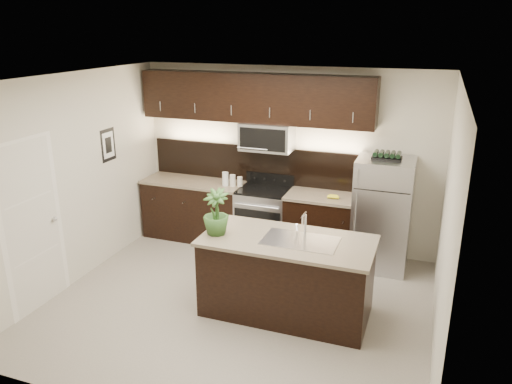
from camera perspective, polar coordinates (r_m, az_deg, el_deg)
ground at (r=6.26m, az=-2.06°, el=-12.66°), size 4.50×4.50×0.00m
room_walls at (r=5.58m, az=-3.46°, el=2.44°), size 4.52×4.02×2.71m
counter_run at (r=7.62m, az=-0.55°, el=-2.81°), size 3.51×0.65×0.94m
upper_fixtures at (r=7.31m, az=0.02°, el=9.85°), size 3.49×0.40×1.66m
island at (r=5.88m, az=3.53°, el=-9.56°), size 1.96×0.96×0.94m
sink_faucet at (r=5.65m, az=5.12°, el=-5.40°), size 0.84×0.50×0.28m
refrigerator at (r=7.05m, az=14.20°, el=-2.48°), size 0.75×0.68×1.56m
wine_rack at (r=6.81m, az=14.74°, el=4.03°), size 0.39×0.24×0.09m
plant at (r=5.73m, az=-4.59°, el=-2.29°), size 0.32×0.32×0.54m
canisters at (r=7.51m, az=-2.89°, el=1.38°), size 0.31×0.12×0.21m
french_press at (r=7.00m, az=11.86°, el=-0.01°), size 0.12×0.12×0.33m
bananas at (r=7.06m, az=8.46°, el=-0.46°), size 0.18×0.14×0.05m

